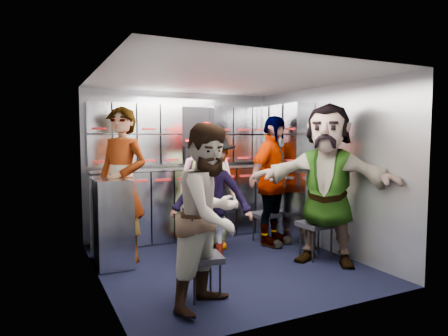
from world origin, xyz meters
name	(u,v)px	position (x,y,z in m)	size (l,w,h in m)	color
floor	(227,263)	(0.00, 0.00, 0.00)	(3.00, 3.00, 0.00)	black
wall_back	(181,164)	(0.00, 1.50, 1.05)	(2.80, 0.04, 2.10)	#969BA3
wall_left	(99,178)	(-1.40, 0.00, 1.05)	(0.04, 3.00, 2.10)	#969BA3
wall_right	(324,168)	(1.40, 0.00, 1.05)	(0.04, 3.00, 2.10)	#969BA3
ceiling	(227,79)	(0.00, 0.00, 2.10)	(2.80, 3.00, 0.02)	silver
cart_bank_back	(187,204)	(0.00, 1.29, 0.49)	(2.68, 0.38, 0.99)	#9499A3
cart_bank_left	(111,221)	(-1.19, 0.56, 0.49)	(0.38, 0.76, 0.99)	#9499A3
counter	(187,168)	(0.00, 1.29, 1.01)	(2.68, 0.42, 0.03)	#B4B7BC
locker_bank_back	(185,134)	(0.00, 1.35, 1.49)	(2.68, 0.28, 0.82)	#9499A3
locker_bank_right	(284,134)	(1.25, 0.70, 1.49)	(0.28, 1.00, 0.82)	#9499A3
right_cabinet	(287,204)	(1.25, 0.60, 0.50)	(0.28, 1.20, 1.00)	#9499A3
coffee_niche	(195,136)	(0.18, 1.41, 1.47)	(0.46, 0.16, 0.84)	black
red_latch_strip	(192,179)	(0.00, 1.09, 0.88)	(2.60, 0.02, 0.03)	maroon
jump_seat_near_left	(203,260)	(-0.63, -0.79, 0.35)	(0.38, 0.37, 0.40)	black
jump_seat_mid_left	(205,220)	(-0.08, 0.43, 0.43)	(0.49, 0.48, 0.49)	black
jump_seat_center	(202,213)	(0.08, 0.92, 0.42)	(0.48, 0.47, 0.48)	black
jump_seat_mid_right	(265,216)	(0.90, 0.62, 0.36)	(0.36, 0.34, 0.41)	black
jump_seat_near_right	(316,226)	(1.05, -0.29, 0.39)	(0.40, 0.38, 0.44)	black
attendant_standing	(122,185)	(-1.05, 0.62, 0.90)	(0.66, 0.43, 1.80)	black
attendant_arc_a	(211,216)	(-0.63, -0.97, 0.79)	(0.76, 0.59, 1.57)	black
attendant_arc_b	(211,195)	(-0.08, 0.25, 0.76)	(0.99, 0.57, 1.52)	black
attendant_arc_c	(207,185)	(0.08, 0.74, 0.83)	(0.81, 0.52, 1.65)	black
attendant_arc_d	(273,181)	(0.90, 0.44, 0.87)	(1.02, 0.42, 1.73)	black
attendant_arc_e	(327,184)	(1.05, -0.47, 0.92)	(1.71, 0.54, 1.84)	black
bottle_left	(133,160)	(-0.77, 1.24, 1.14)	(0.07, 0.07, 0.23)	white
bottle_mid	(201,158)	(0.20, 1.24, 1.16)	(0.06, 0.06, 0.25)	white
bottle_right	(220,158)	(0.50, 1.24, 1.15)	(0.07, 0.07, 0.24)	white
cup_left	(118,165)	(-0.97, 1.23, 1.09)	(0.07, 0.07, 0.11)	beige
cup_right	(217,162)	(0.45, 1.23, 1.08)	(0.08, 0.08, 0.11)	beige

